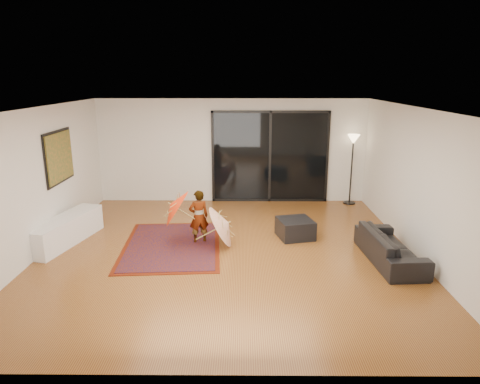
{
  "coord_description": "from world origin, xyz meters",
  "views": [
    {
      "loc": [
        0.3,
        -7.58,
        3.24
      ],
      "look_at": [
        0.24,
        0.31,
        1.1
      ],
      "focal_mm": 32.0,
      "sensor_mm": 36.0,
      "label": 1
    }
  ],
  "objects_px": {
    "sofa": "(390,247)",
    "ottoman": "(295,228)",
    "media_console": "(66,230)",
    "child": "(199,217)"
  },
  "relations": [
    {
      "from": "sofa",
      "to": "ottoman",
      "type": "bearing_deg",
      "value": 49.62
    },
    {
      "from": "media_console",
      "to": "child",
      "type": "height_order",
      "value": "child"
    },
    {
      "from": "child",
      "to": "media_console",
      "type": "bearing_deg",
      "value": -18.42
    },
    {
      "from": "ottoman",
      "to": "child",
      "type": "height_order",
      "value": "child"
    },
    {
      "from": "sofa",
      "to": "ottoman",
      "type": "relative_size",
      "value": 2.73
    },
    {
      "from": "media_console",
      "to": "child",
      "type": "xyz_separation_m",
      "value": [
        2.66,
        0.05,
        0.27
      ]
    },
    {
      "from": "media_console",
      "to": "ottoman",
      "type": "bearing_deg",
      "value": 17.6
    },
    {
      "from": "sofa",
      "to": "media_console",
      "type": "bearing_deg",
      "value": 78.78
    },
    {
      "from": "media_console",
      "to": "ottoman",
      "type": "height_order",
      "value": "media_console"
    },
    {
      "from": "ottoman",
      "to": "child",
      "type": "distance_m",
      "value": 2.02
    }
  ]
}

